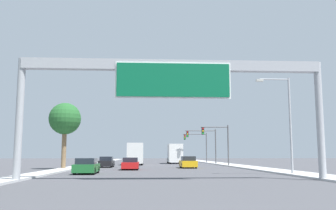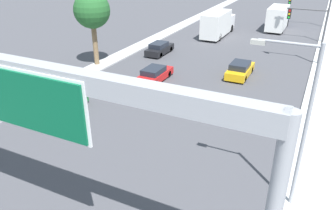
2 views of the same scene
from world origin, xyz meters
name	(u,v)px [view 2 (image 2 of 2)]	position (x,y,z in m)	size (l,w,h in m)	color
sidewalk_right	(331,39)	(11.25, 60.00, 0.07)	(3.00, 120.00, 0.15)	#BBBBBB
median_strip_left	(184,24)	(-10.75, 60.00, 0.07)	(2.00, 120.00, 0.15)	#BBBBBB
sign_gantry	(11,95)	(0.00, 17.92, 6.53)	(20.39, 0.73, 7.99)	#9EA0A5
car_near_right	(240,70)	(3.50, 40.73, 0.69)	(1.88, 4.49, 1.47)	gold
car_far_center	(154,74)	(-3.50, 36.00, 0.65)	(1.81, 4.57, 1.35)	red
car_near_left	(159,49)	(-7.00, 43.88, 0.67)	(1.78, 4.37, 1.41)	black
car_near_center	(61,104)	(-7.00, 27.19, 0.66)	(1.84, 4.20, 1.38)	#1E662D
truck_box_primary	(218,24)	(-3.50, 55.19, 1.76)	(2.46, 8.95, 3.47)	white
truck_box_secondary	(278,18)	(3.50, 63.01, 1.79)	(2.47, 8.09, 3.55)	navy
traffic_light_near_intersection	(312,26)	(8.93, 48.00, 4.03)	(4.15, 0.32, 5.98)	#4C4C4F
traffic_light_mid_block	(314,9)	(8.46, 58.00, 4.17)	(5.44, 0.32, 6.05)	#4C4C4F
traffic_light_far_intersection	(320,0)	(8.68, 68.00, 4.08)	(4.81, 0.32, 5.98)	#4C4C4F
palm_tree_background	(92,11)	(-11.22, 37.34, 5.73)	(3.67, 3.67, 7.66)	brown
street_lamp_right	(299,116)	(9.96, 24.22, 4.91)	(2.91, 0.28, 8.20)	#9EA0A5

